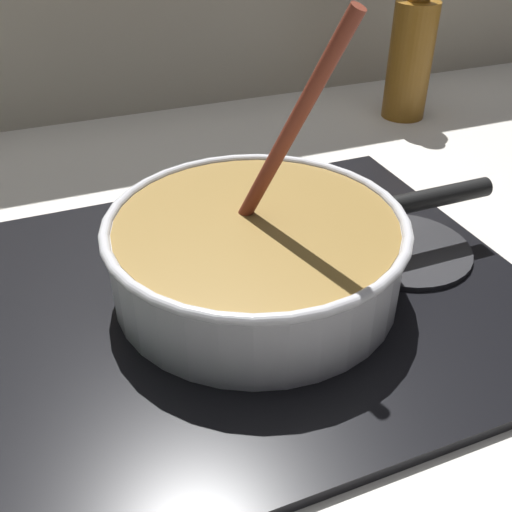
# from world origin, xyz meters

# --- Properties ---
(ground) EXTENTS (2.40, 1.60, 0.04)m
(ground) POSITION_xyz_m (0.00, 0.00, -0.02)
(ground) COLOR beige
(hob_plate) EXTENTS (0.56, 0.48, 0.01)m
(hob_plate) POSITION_xyz_m (0.03, 0.20, 0.01)
(hob_plate) COLOR black
(hob_plate) RESTS_ON ground
(burner_ring) EXTENTS (0.18, 0.18, 0.01)m
(burner_ring) POSITION_xyz_m (0.03, 0.20, 0.02)
(burner_ring) COLOR #592D0C
(burner_ring) RESTS_ON hob_plate
(spare_burner) EXTENTS (0.15, 0.15, 0.01)m
(spare_burner) POSITION_xyz_m (0.21, 0.20, 0.01)
(spare_burner) COLOR #262628
(spare_burner) RESTS_ON hob_plate
(cooking_pan) EXTENTS (0.43, 0.30, 0.29)m
(cooking_pan) POSITION_xyz_m (0.03, 0.21, 0.06)
(cooking_pan) COLOR silver
(cooking_pan) RESTS_ON hob_plate
(sauce_bottle) EXTENTS (0.07, 0.07, 0.25)m
(sauce_bottle) POSITION_xyz_m (0.47, 0.59, 0.10)
(sauce_bottle) COLOR #8C5919
(sauce_bottle) RESTS_ON ground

